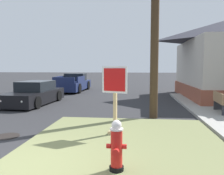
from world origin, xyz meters
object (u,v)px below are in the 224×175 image
Objects in this scene: stop_sign at (115,101)px; pickup_truck_navy at (74,84)px; manhole_cover at (7,136)px; fire_hydrant at (117,147)px; parked_sedan_black at (35,94)px; street_bench at (221,101)px.

stop_sign reaches higher than pickup_truck_navy.
manhole_cover is at bearing -173.95° from stop_sign.
stop_sign reaches higher than fire_hydrant.
manhole_cover is 0.14× the size of pickup_truck_navy.
stop_sign reaches higher than parked_sedan_black.
street_bench is at bearing -45.13° from pickup_truck_navy.
street_bench is at bearing 27.53° from manhole_cover.
fire_hydrant is at bearing -123.71° from street_bench.
fire_hydrant is at bearing -30.75° from manhole_cover.
street_bench reaches higher than manhole_cover.
stop_sign reaches higher than street_bench.
street_bench is (8.83, -8.87, -0.03)m from pickup_truck_navy.
parked_sedan_black is at bearing 123.69° from fire_hydrant.
stop_sign is at bearing -47.79° from parked_sedan_black.
pickup_truck_navy is (-4.95, 14.68, 0.08)m from fire_hydrant.
fire_hydrant is 0.19× the size of pickup_truck_navy.
pickup_truck_navy is at bearing 110.85° from stop_sign.
manhole_cover is 0.16× the size of parked_sedan_black.
fire_hydrant is at bearing -83.76° from stop_sign.
stop_sign is at bearing -140.09° from street_bench.
manhole_cover is 8.22m from street_bench.
parked_sedan_black is 0.86× the size of pickup_truck_navy.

